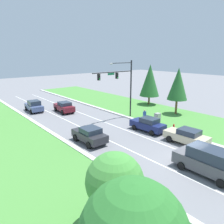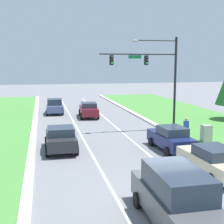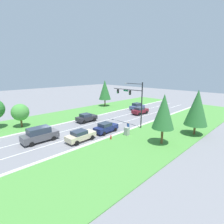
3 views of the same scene
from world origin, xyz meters
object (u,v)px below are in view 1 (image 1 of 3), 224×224
object	(u,v)px
oak_far_left_tree	(115,181)
slate_blue_sedan	(34,106)
burgundy_sedan	(64,107)
conifer_far_right_tree	(150,80)
conifer_near_right_tree	(178,84)
utility_cabinet	(157,118)
pedestrian	(145,115)
fire_hydrant	(174,127)
navy_sedan	(148,124)
graphite_suv	(208,161)
champagne_sedan	(187,136)
charcoal_sedan	(90,135)
traffic_signal_mast	(121,81)

from	to	relation	value
oak_far_left_tree	slate_blue_sedan	bearing A→B (deg)	77.88
burgundy_sedan	conifer_far_right_tree	distance (m)	15.61
conifer_near_right_tree	utility_cabinet	bearing A→B (deg)	-170.34
pedestrian	fire_hydrant	world-z (taller)	pedestrian
conifer_near_right_tree	oak_far_left_tree	bearing A→B (deg)	-152.79
burgundy_sedan	navy_sedan	xyz separation A→B (m)	(3.52, -14.32, -0.03)
graphite_suv	conifer_near_right_tree	world-z (taller)	conifer_near_right_tree
slate_blue_sedan	oak_far_left_tree	size ratio (longest dim) A/B	1.01
burgundy_sedan	champagne_sedan	size ratio (longest dim) A/B	0.97
charcoal_sedan	fire_hydrant	size ratio (longest dim) A/B	5.93
traffic_signal_mast	pedestrian	distance (m)	5.60
slate_blue_sedan	fire_hydrant	distance (m)	21.83
traffic_signal_mast	graphite_suv	distance (m)	16.56
traffic_signal_mast	burgundy_sedan	world-z (taller)	traffic_signal_mast
slate_blue_sedan	utility_cabinet	size ratio (longest dim) A/B	3.23
utility_cabinet	pedestrian	distance (m)	1.75
conifer_near_right_tree	navy_sedan	bearing A→B (deg)	-165.87
conifer_far_right_tree	navy_sedan	bearing A→B (deg)	-139.44
conifer_far_right_tree	conifer_near_right_tree	bearing A→B (deg)	-104.58
burgundy_sedan	oak_far_left_tree	bearing A→B (deg)	-108.42
slate_blue_sedan	conifer_near_right_tree	xyz separation A→B (m)	(16.02, -15.53, 3.77)
slate_blue_sedan	fire_hydrant	size ratio (longest dim) A/B	6.21
traffic_signal_mast	pedestrian	world-z (taller)	traffic_signal_mast
traffic_signal_mast	burgundy_sedan	size ratio (longest dim) A/B	1.83
graphite_suv	oak_far_left_tree	distance (m)	9.10
graphite_suv	champagne_sedan	bearing A→B (deg)	47.54
conifer_far_right_tree	oak_far_left_tree	distance (m)	29.81
slate_blue_sedan	pedestrian	xyz separation A→B (m)	(9.51, -15.02, 0.05)
fire_hydrant	navy_sedan	bearing A→B (deg)	149.99
charcoal_sedan	oak_far_left_tree	xyz separation A→B (m)	(-5.45, -10.42, 1.91)
charcoal_sedan	utility_cabinet	xyz separation A→B (m)	(10.75, -0.18, -0.19)
graphite_suv	conifer_near_right_tree	bearing A→B (deg)	42.72
charcoal_sedan	conifer_near_right_tree	xyz separation A→B (m)	(16.31, 0.77, 3.80)
oak_far_left_tree	traffic_signal_mast	bearing A→B (deg)	47.14
traffic_signal_mast	pedestrian	size ratio (longest dim) A/B	4.80
conifer_near_right_tree	oak_far_left_tree	world-z (taller)	conifer_near_right_tree
charcoal_sedan	conifer_far_right_tree	world-z (taller)	conifer_far_right_tree
conifer_near_right_tree	traffic_signal_mast	bearing A→B (deg)	155.74
graphite_suv	slate_blue_sedan	distance (m)	27.35
slate_blue_sedan	navy_sedan	xyz separation A→B (m)	(7.04, -17.79, -0.05)
pedestrian	fire_hydrant	size ratio (longest dim) A/B	2.41
graphite_suv	pedestrian	size ratio (longest dim) A/B	3.01
burgundy_sedan	utility_cabinet	bearing A→B (deg)	-58.65
traffic_signal_mast	conifer_near_right_tree	size ratio (longest dim) A/B	1.15
fire_hydrant	conifer_near_right_tree	distance (m)	8.45
charcoal_sedan	fire_hydrant	bearing A→B (deg)	-16.98
graphite_suv	conifer_far_right_tree	distance (m)	23.92
burgundy_sedan	oak_far_left_tree	distance (m)	25.10
navy_sedan	oak_far_left_tree	distance (m)	15.71
charcoal_sedan	conifer_near_right_tree	size ratio (longest dim) A/B	0.59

